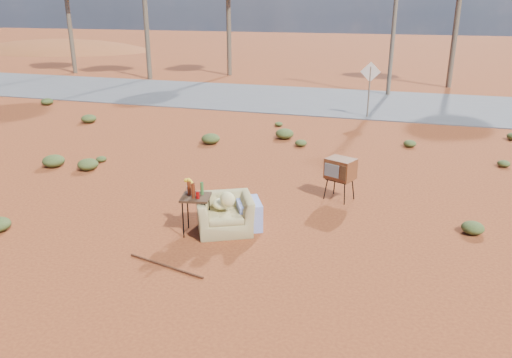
% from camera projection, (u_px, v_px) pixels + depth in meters
% --- Properties ---
extents(ground, '(140.00, 140.00, 0.00)m').
position_uv_depth(ground, '(228.00, 242.00, 9.55)').
color(ground, brown).
rests_on(ground, ground).
extents(highway, '(140.00, 7.00, 0.04)m').
position_uv_depth(highway, '(340.00, 102.00, 23.06)').
color(highway, '#565659').
rests_on(highway, ground).
extents(dirt_mound, '(26.00, 18.00, 2.00)m').
position_uv_depth(dirt_mound, '(60.00, 50.00, 48.52)').
color(dirt_mound, brown).
rests_on(dirt_mound, ground).
extents(armchair, '(1.43, 1.32, 0.96)m').
position_uv_depth(armchair, '(229.00, 209.00, 9.93)').
color(armchair, '#9C8B55').
rests_on(armchair, ground).
extents(tv_unit, '(0.75, 0.69, 0.99)m').
position_uv_depth(tv_unit, '(340.00, 169.00, 11.40)').
color(tv_unit, black).
rests_on(tv_unit, ground).
extents(side_table, '(0.65, 0.65, 1.10)m').
position_uv_depth(side_table, '(194.00, 194.00, 9.70)').
color(side_table, '#3B2215').
rests_on(side_table, ground).
extents(rusty_bar, '(1.57, 0.41, 0.04)m').
position_uv_depth(rusty_bar, '(166.00, 266.00, 8.65)').
color(rusty_bar, '#512A15').
rests_on(rusty_bar, ground).
extents(road_sign, '(0.78, 0.06, 2.19)m').
position_uv_depth(road_sign, '(370.00, 80.00, 19.44)').
color(road_sign, brown).
rests_on(road_sign, ground).
extents(utility_pole_center, '(1.40, 0.20, 8.00)m').
position_uv_depth(utility_pole_center, '(395.00, 7.00, 23.37)').
color(utility_pole_center, brown).
rests_on(utility_pole_center, ground).
extents(scrub_patch, '(17.49, 8.07, 0.33)m').
position_uv_depth(scrub_patch, '(255.00, 164.00, 13.71)').
color(scrub_patch, '#485726').
rests_on(scrub_patch, ground).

